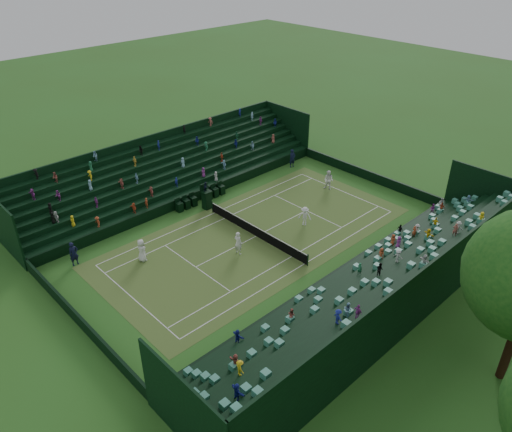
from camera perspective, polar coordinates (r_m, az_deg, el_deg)
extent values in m
plane|color=#2E5E1D|center=(42.19, 0.00, -2.35)|extent=(160.00, 160.00, 0.00)
cube|color=#2D6F25|center=(42.19, 0.00, -2.34)|extent=(12.97, 26.77, 0.01)
cube|color=black|center=(52.78, 12.66, 4.58)|extent=(17.17, 0.20, 1.00)
cube|color=black|center=(35.12, -19.56, -11.17)|extent=(17.17, 0.20, 1.00)
cube|color=black|center=(37.30, 9.06, -6.78)|extent=(0.20, 31.77, 1.00)
cube|color=black|center=(47.62, -7.04, 2.18)|extent=(0.20, 31.77, 1.00)
cube|color=black|center=(37.07, 9.67, -7.10)|extent=(0.80, 32.00, 1.00)
cube|color=black|center=(36.58, 10.69, -7.36)|extent=(0.80, 32.00, 1.45)
cube|color=black|center=(36.10, 11.73, -7.61)|extent=(0.80, 32.00, 1.90)
cube|color=black|center=(35.64, 12.81, -7.87)|extent=(0.80, 32.00, 2.35)
cube|color=black|center=(35.18, 13.92, -8.14)|extent=(0.80, 32.00, 2.80)
cube|color=black|center=(34.74, 15.05, -8.40)|extent=(0.80, 32.00, 3.25)
cube|color=black|center=(34.32, 16.22, -8.68)|extent=(0.80, 32.00, 3.70)
cube|color=black|center=(33.91, 17.42, -8.95)|extent=(0.80, 32.00, 4.15)
cube|color=black|center=(33.52, 18.25, -8.81)|extent=(0.20, 32.00, 4.90)
cube|color=black|center=(47.98, -7.40, 2.38)|extent=(0.80, 32.00, 1.00)
cube|color=black|center=(48.46, -7.99, 2.94)|extent=(0.80, 32.00, 1.45)
cube|color=black|center=(48.95, -8.57, 3.48)|extent=(0.80, 32.00, 1.90)
cube|color=black|center=(49.45, -9.13, 4.01)|extent=(0.80, 32.00, 2.35)
cube|color=black|center=(49.96, -9.68, 4.53)|extent=(0.80, 32.00, 2.80)
cube|color=black|center=(50.47, -10.23, 5.04)|extent=(0.80, 32.00, 3.25)
cube|color=black|center=(51.00, -10.76, 5.53)|extent=(0.80, 32.00, 3.70)
cube|color=black|center=(51.53, -11.28, 6.02)|extent=(0.80, 32.00, 4.15)
cube|color=black|center=(51.77, -11.63, 6.56)|extent=(0.20, 32.00, 4.90)
cylinder|color=black|center=(45.70, -4.99, 1.06)|extent=(0.10, 0.10, 1.06)
cylinder|color=black|center=(38.61, 5.93, -5.03)|extent=(0.10, 0.10, 1.06)
cube|color=black|center=(41.94, 0.00, -1.82)|extent=(11.57, 0.02, 0.86)
cube|color=white|center=(41.70, 0.00, -1.27)|extent=(11.57, 0.04, 0.07)
cylinder|color=black|center=(32.43, 26.87, -13.65)|extent=(0.50, 0.50, 3.92)
cube|color=black|center=(46.15, -5.67, 1.81)|extent=(0.67, 0.67, 1.72)
cube|color=black|center=(45.72, -5.73, 2.81)|extent=(0.86, 0.86, 0.10)
cube|color=black|center=(45.81, -6.01, 3.32)|extent=(0.08, 0.86, 0.67)
imported|color=black|center=(45.50, -5.76, 3.36)|extent=(0.46, 0.52, 0.89)
cube|color=black|center=(46.17, -8.73, 1.01)|extent=(0.55, 0.55, 0.88)
cube|color=black|center=(46.11, -8.98, 1.73)|extent=(0.07, 0.55, 0.55)
cube|color=black|center=(46.57, -7.94, 1.34)|extent=(0.55, 0.55, 0.88)
cube|color=black|center=(46.51, -8.18, 2.06)|extent=(0.07, 0.55, 0.55)
cube|color=black|center=(46.97, -7.15, 1.67)|extent=(0.55, 0.55, 0.88)
cube|color=black|center=(46.91, -7.40, 2.38)|extent=(0.07, 0.55, 0.55)
cube|color=black|center=(47.91, -5.44, 2.38)|extent=(0.55, 0.55, 0.88)
cube|color=black|center=(47.85, -5.68, 3.08)|extent=(0.07, 0.55, 0.55)
cube|color=black|center=(48.34, -4.70, 2.69)|extent=(0.55, 0.55, 0.88)
cube|color=black|center=(48.28, -4.94, 3.38)|extent=(0.07, 0.55, 0.55)
cube|color=black|center=(48.78, -3.97, 2.99)|extent=(0.55, 0.55, 0.88)
cube|color=black|center=(48.73, -4.21, 3.68)|extent=(0.07, 0.55, 0.55)
imported|color=white|center=(39.73, -12.94, -3.86)|extent=(0.99, 0.69, 1.92)
imported|color=silver|center=(39.54, -2.05, -3.10)|extent=(0.80, 0.58, 2.01)
imported|color=white|center=(49.84, 8.30, 4.07)|extent=(1.12, 0.96, 2.00)
imported|color=white|center=(43.55, 5.59, -0.02)|extent=(1.31, 1.18, 1.76)
imported|color=black|center=(54.31, 4.17, 6.60)|extent=(0.60, 0.80, 2.01)
imported|color=black|center=(40.77, -20.11, -4.08)|extent=(0.49, 0.73, 1.98)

